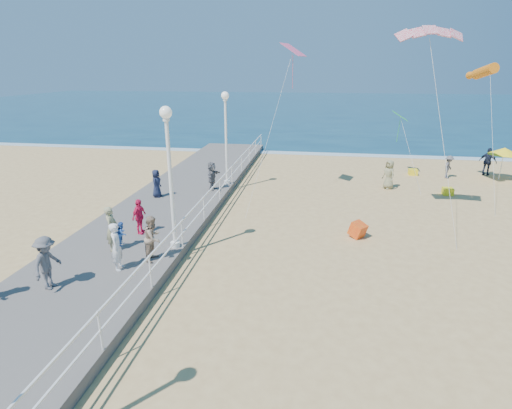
# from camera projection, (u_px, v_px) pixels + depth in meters

# --- Properties ---
(ground) EXTENTS (160.00, 160.00, 0.00)m
(ground) POSITION_uv_depth(u_px,v_px,m) (314.00, 266.00, 14.79)
(ground) COLOR tan
(ground) RESTS_ON ground
(ocean) EXTENTS (160.00, 90.00, 0.05)m
(ocean) POSITION_uv_depth(u_px,v_px,m) (321.00, 107.00, 75.52)
(ocean) COLOR #0C334D
(ocean) RESTS_ON ground
(surf_line) EXTENTS (160.00, 1.20, 0.04)m
(surf_line) POSITION_uv_depth(u_px,v_px,m) (319.00, 154.00, 33.93)
(surf_line) COLOR white
(surf_line) RESTS_ON ground
(boardwalk) EXTENTS (5.00, 44.00, 0.40)m
(boardwalk) POSITION_uv_depth(u_px,v_px,m) (124.00, 248.00, 15.82)
(boardwalk) COLOR slate
(boardwalk) RESTS_ON ground
(railing) EXTENTS (0.05, 42.00, 0.55)m
(railing) POSITION_uv_depth(u_px,v_px,m) (181.00, 227.00, 15.12)
(railing) COLOR white
(railing) RESTS_ON boardwalk
(lamp_post_mid) EXTENTS (0.44, 0.44, 5.32)m
(lamp_post_mid) POSITION_uv_depth(u_px,v_px,m) (169.00, 164.00, 14.39)
(lamp_post_mid) COLOR white
(lamp_post_mid) RESTS_ON boardwalk
(lamp_post_far) EXTENTS (0.44, 0.44, 5.32)m
(lamp_post_far) POSITION_uv_depth(u_px,v_px,m) (226.00, 129.00, 22.80)
(lamp_post_far) COLOR white
(lamp_post_far) RESTS_ON boardwalk
(woman_holding_toddler) EXTENTS (0.50, 0.67, 1.68)m
(woman_holding_toddler) POSITION_uv_depth(u_px,v_px,m) (117.00, 246.00, 13.47)
(woman_holding_toddler) COLOR white
(woman_holding_toddler) RESTS_ON boardwalk
(toddler_held) EXTENTS (0.38, 0.45, 0.83)m
(toddler_held) POSITION_uv_depth(u_px,v_px,m) (122.00, 233.00, 13.46)
(toddler_held) COLOR blue
(toddler_held) RESTS_ON boardwalk
(spectator_1) EXTENTS (0.68, 0.84, 1.65)m
(spectator_1) POSITION_uv_depth(u_px,v_px,m) (153.00, 238.00, 14.19)
(spectator_1) COLOR gray
(spectator_1) RESTS_ON boardwalk
(spectator_2) EXTENTS (0.65, 1.12, 1.73)m
(spectator_2) POSITION_uv_depth(u_px,v_px,m) (47.00, 263.00, 12.29)
(spectator_2) COLOR #535357
(spectator_2) RESTS_ON boardwalk
(spectator_3) EXTENTS (0.50, 0.92, 1.49)m
(spectator_3) POSITION_uv_depth(u_px,v_px,m) (139.00, 217.00, 16.46)
(spectator_3) COLOR #E21C54
(spectator_3) RESTS_ON boardwalk
(spectator_4) EXTENTS (0.49, 0.74, 1.49)m
(spectator_4) POSITION_uv_depth(u_px,v_px,m) (156.00, 183.00, 21.20)
(spectator_4) COLOR #1A2039
(spectator_4) RESTS_ON boardwalk
(spectator_5) EXTENTS (0.64, 1.53, 1.60)m
(spectator_5) POSITION_uv_depth(u_px,v_px,m) (212.00, 176.00, 22.44)
(spectator_5) COLOR slate
(spectator_5) RESTS_ON boardwalk
(spectator_6) EXTENTS (0.53, 0.70, 1.73)m
(spectator_6) POSITION_uv_depth(u_px,v_px,m) (112.00, 228.00, 14.92)
(spectator_6) COLOR #989469
(spectator_6) RESTS_ON boardwalk
(beach_walker_a) EXTENTS (0.98, 1.13, 1.52)m
(beach_walker_a) POSITION_uv_depth(u_px,v_px,m) (449.00, 167.00, 26.36)
(beach_walker_a) COLOR #555559
(beach_walker_a) RESTS_ON ground
(beach_walker_b) EXTENTS (1.16, 1.00, 1.87)m
(beach_walker_b) POSITION_uv_depth(u_px,v_px,m) (488.00, 162.00, 27.05)
(beach_walker_b) COLOR #1A2239
(beach_walker_b) RESTS_ON ground
(beach_walker_c) EXTENTS (0.94, 1.03, 1.76)m
(beach_walker_c) POSITION_uv_depth(u_px,v_px,m) (389.00, 174.00, 24.01)
(beach_walker_c) COLOR gray
(beach_walker_c) RESTS_ON ground
(box_kite) EXTENTS (0.90, 0.88, 0.74)m
(box_kite) POSITION_uv_depth(u_px,v_px,m) (358.00, 231.00, 17.17)
(box_kite) COLOR red
(box_kite) RESTS_ON ground
(beach_umbrella) EXTENTS (1.90, 1.90, 2.14)m
(beach_umbrella) POSITION_uv_depth(u_px,v_px,m) (504.00, 151.00, 25.53)
(beach_umbrella) COLOR white
(beach_umbrella) RESTS_ON ground
(beach_chair_left) EXTENTS (0.55, 0.55, 0.40)m
(beach_chair_left) POSITION_uv_depth(u_px,v_px,m) (413.00, 172.00, 27.33)
(beach_chair_left) COLOR yellow
(beach_chair_left) RESTS_ON ground
(beach_chair_right) EXTENTS (0.55, 0.55, 0.40)m
(beach_chair_right) POSITION_uv_depth(u_px,v_px,m) (448.00, 191.00, 23.05)
(beach_chair_right) COLOR yellow
(beach_chair_right) RESTS_ON ground
(kite_parafoil) EXTENTS (2.69, 0.94, 0.65)m
(kite_parafoil) POSITION_uv_depth(u_px,v_px,m) (430.00, 30.00, 16.31)
(kite_parafoil) COLOR red
(kite_windsock) EXTENTS (1.05, 2.91, 1.13)m
(kite_windsock) POSITION_uv_depth(u_px,v_px,m) (485.00, 71.00, 21.49)
(kite_windsock) COLOR orange
(kite_diamond_pink) EXTENTS (1.39, 1.51, 0.67)m
(kite_diamond_pink) POSITION_uv_depth(u_px,v_px,m) (293.00, 50.00, 20.78)
(kite_diamond_pink) COLOR #E15380
(kite_diamond_green) EXTENTS (1.02, 1.16, 0.58)m
(kite_diamond_green) POSITION_uv_depth(u_px,v_px,m) (400.00, 116.00, 25.96)
(kite_diamond_green) COLOR green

